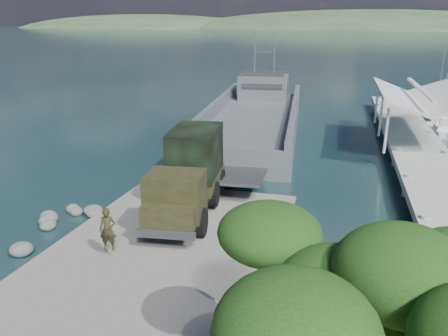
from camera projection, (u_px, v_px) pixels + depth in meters
ground at (169, 252)px, 20.05m from camera, size 1400.00×1400.00×0.00m
boat_ramp at (161, 259)px, 19.06m from camera, size 10.00×18.00×0.50m
shoreline_rocks at (58, 232)px, 21.99m from camera, size 3.20×5.60×0.90m
distant_headlands at (380, 29)px, 521.37m from camera, size 1000.00×240.00×48.00m
pier at (416, 137)px, 33.64m from camera, size 6.40×44.00×6.10m
landing_craft at (254, 123)px, 41.69m from camera, size 10.12×32.46×9.51m
military_truck at (190, 173)px, 23.02m from camera, size 3.59×8.90×4.02m
soldier at (108, 238)px, 18.35m from camera, size 0.77×0.60×1.88m
sailboat_near at (439, 130)px, 40.99m from camera, size 1.91×4.92×5.84m
sailboat_far at (435, 117)px, 46.46m from camera, size 1.75×6.00×7.31m
overhang_tree at (392, 309)px, 8.05m from camera, size 6.96×6.41×6.32m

